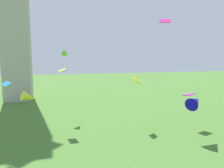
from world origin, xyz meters
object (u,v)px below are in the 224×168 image
Objects in this scene: kite_flying_6 at (195,102)px; kite_flying_9 at (62,70)px; kite_flying_2 at (189,94)px; kite_flying_7 at (29,97)px; kite_flying_0 at (6,84)px; kite_flying_5 at (165,21)px; kite_flying_1 at (66,54)px; kite_flying_3 at (136,80)px.

kite_flying_9 is (-13.43, 7.34, 3.23)m from kite_flying_6.
kite_flying_9 is (-15.20, 4.12, 3.07)m from kite_flying_2.
kite_flying_9 reaches higher than kite_flying_7.
kite_flying_5 is at bearing 24.58° from kite_flying_0.
kite_flying_1 reaches higher than kite_flying_3.
kite_flying_0 is 20.57m from kite_flying_2.
kite_flying_3 is at bearing -135.78° from kite_flying_7.
kite_flying_6 reaches higher than kite_flying_2.
kite_flying_6 is (6.74, 4.55, -7.26)m from kite_flying_5.
kite_flying_3 is 0.67× the size of kite_flying_7.
kite_flying_1 is 1.09× the size of kite_flying_9.
kite_flying_2 is 6.90m from kite_flying_3.
kite_flying_2 is (20.45, 0.56, -2.13)m from kite_flying_0.
kite_flying_2 is 20.37m from kite_flying_7.
kite_flying_6 is at bearing -118.77° from kite_flying_5.
kite_flying_5 is (-2.17, -9.86, 5.31)m from kite_flying_3.
kite_flying_1 is at bearing -44.28° from kite_flying_5.
kite_flying_9 reaches higher than kite_flying_0.
kite_flying_7 is at bearing 143.26° from kite_flying_2.
kite_flying_7 is 1.69× the size of kite_flying_9.
kite_flying_5 is at bearing 141.90° from kite_flying_1.
kite_flying_0 is at bearing 163.52° from kite_flying_2.
kite_flying_0 reaches higher than kite_flying_7.
kite_flying_6 is (12.53, -12.78, -5.29)m from kite_flying_1.
kite_flying_7 is (-12.96, 4.43, -2.30)m from kite_flying_3.
kite_flying_6 is (-1.76, -3.22, -0.16)m from kite_flying_2.
kite_flying_5 reaches higher than kite_flying_2.
kite_flying_1 is at bearing 46.99° from kite_flying_3.
kite_flying_5 is 0.65× the size of kite_flying_9.
kite_flying_0 reaches higher than kite_flying_6.
kite_flying_5 is 14.22m from kite_flying_9.
kite_flying_5 reaches higher than kite_flying_0.
kite_flying_1 is 0.93× the size of kite_flying_2.
kite_flying_1 is at bearing 14.71° from kite_flying_6.
kite_flying_3 is at bearing 143.65° from kite_flying_2.
kite_flying_3 is at bearing 10.91° from kite_flying_6.
kite_flying_1 is at bearing 161.85° from kite_flying_9.
kite_flying_0 is 7.65m from kite_flying_7.
kite_flying_0 is 14.37m from kite_flying_3.
kite_flying_0 is 0.63× the size of kite_flying_3.
kite_flying_7 is at bearing 71.22° from kite_flying_3.
kite_flying_5 is at bearing -169.87° from kite_flying_7.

